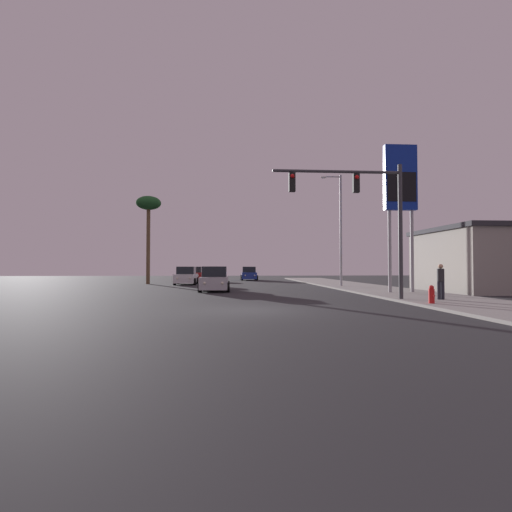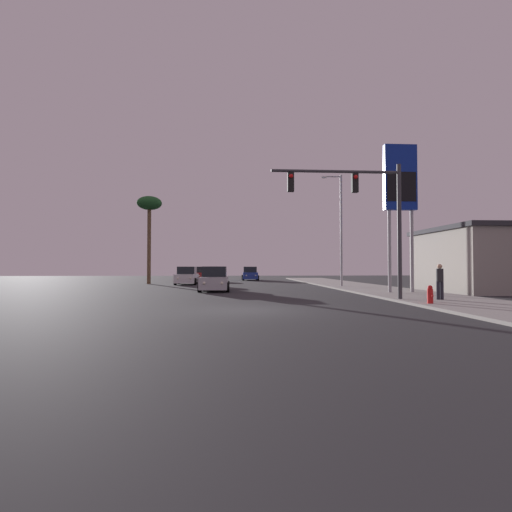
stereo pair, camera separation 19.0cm
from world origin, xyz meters
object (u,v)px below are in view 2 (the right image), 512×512
at_px(car_white, 187,276).
at_px(fire_hydrant, 430,295).
at_px(traffic_light_mast, 364,204).
at_px(pedestrian_on_sidewalk, 440,280).
at_px(car_silver, 214,280).
at_px(palm_tree_mid, 149,208).
at_px(car_red, 196,274).
at_px(car_blue, 250,274).
at_px(street_lamp, 340,224).
at_px(gas_station_sign, 400,186).

relative_size(car_white, fire_hydrant, 5.70).
height_order(traffic_light_mast, pedestrian_on_sidewalk, traffic_light_mast).
xyz_separation_m(car_silver, palm_tree_mid, (-6.82, 11.94, 6.65)).
xyz_separation_m(car_red, car_blue, (6.61, 0.92, 0.00)).
bearing_deg(street_lamp, car_silver, -156.45).
bearing_deg(car_silver, gas_station_sign, 162.75).
height_order(gas_station_sign, fire_hydrant, gas_station_sign).
bearing_deg(gas_station_sign, traffic_light_mast, -128.84).
distance_m(car_white, pedestrian_on_sidewalk, 24.19).
bearing_deg(pedestrian_on_sidewalk, car_white, 125.18).
bearing_deg(gas_station_sign, car_red, 120.00).
xyz_separation_m(street_lamp, fire_hydrant, (-0.44, -15.39, -4.63)).
bearing_deg(palm_tree_mid, car_blue, 44.98).
xyz_separation_m(car_white, pedestrian_on_sidewalk, (13.94, -19.78, 0.27)).
relative_size(fire_hydrant, pedestrian_on_sidewalk, 0.46).
relative_size(car_silver, car_blue, 1.00).
relative_size(car_red, car_blue, 1.00).
height_order(car_white, pedestrian_on_sidewalk, pedestrian_on_sidewalk).
height_order(street_lamp, gas_station_sign, same).
xyz_separation_m(fire_hydrant, palm_tree_mid, (-16.27, 23.02, 6.92)).
distance_m(car_white, traffic_light_mast, 22.29).
distance_m(street_lamp, fire_hydrant, 16.08).
relative_size(gas_station_sign, palm_tree_mid, 1.05).
bearing_deg(traffic_light_mast, pedestrian_on_sidewalk, -8.15).
height_order(car_white, palm_tree_mid, palm_tree_mid).
distance_m(car_blue, palm_tree_mid, 16.07).
xyz_separation_m(car_silver, traffic_light_mast, (7.47, -8.67, 3.91)).
distance_m(car_red, street_lamp, 21.86).
bearing_deg(car_silver, car_red, -80.86).
height_order(traffic_light_mast, fire_hydrant, traffic_light_mast).
distance_m(car_red, gas_station_sign, 29.58).
bearing_deg(palm_tree_mid, traffic_light_mast, -55.28).
xyz_separation_m(car_silver, fire_hydrant, (9.46, -11.08, -0.27)).
xyz_separation_m(car_blue, palm_tree_mid, (-10.35, -10.34, 6.65)).
bearing_deg(pedestrian_on_sidewalk, street_lamp, 94.33).
bearing_deg(fire_hydrant, car_silver, 130.49).
height_order(car_blue, street_lamp, street_lamp).
bearing_deg(traffic_light_mast, fire_hydrant, -50.42).
distance_m(traffic_light_mast, fire_hydrant, 5.22).
xyz_separation_m(car_blue, street_lamp, (6.37, -17.96, 4.36)).
distance_m(car_blue, fire_hydrant, 33.88).
bearing_deg(car_blue, fire_hydrant, 101.57).
height_order(gas_station_sign, palm_tree_mid, gas_station_sign).
distance_m(fire_hydrant, pedestrian_on_sidewalk, 2.47).
xyz_separation_m(car_white, traffic_light_mast, (10.48, -19.28, 3.91)).
distance_m(traffic_light_mast, gas_station_sign, 6.60).
bearing_deg(car_blue, palm_tree_mid, 46.47).
bearing_deg(car_red, pedestrian_on_sidewalk, 115.05).
bearing_deg(street_lamp, car_white, 154.01).
distance_m(car_blue, street_lamp, 19.55).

